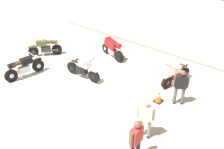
{
  "coord_description": "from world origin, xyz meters",
  "views": [
    {
      "loc": [
        7.61,
        -7.45,
        6.27
      ],
      "look_at": [
        1.67,
        -0.4,
        0.75
      ],
      "focal_mm": 38.01,
      "sensor_mm": 36.0,
      "label": 1
    }
  ],
  "objects_px": {
    "motorcycle_cream_vintage": "(177,74)",
    "traffic_cone": "(159,96)",
    "motorcycle_olive_vintage": "(45,48)",
    "motorcycle_black_cruiser": "(24,67)",
    "motorcycle_red_sportbike": "(112,48)",
    "person_in_red_shirt": "(136,139)",
    "motorcycle_silver_cruiser": "(82,68)",
    "person_in_white_shirt": "(146,117)",
    "person_in_black_shirt": "(181,85)"
  },
  "relations": [
    {
      "from": "motorcycle_cream_vintage",
      "to": "traffic_cone",
      "type": "relative_size",
      "value": 3.67
    },
    {
      "from": "motorcycle_olive_vintage",
      "to": "motorcycle_black_cruiser",
      "type": "bearing_deg",
      "value": 66.03
    },
    {
      "from": "motorcycle_red_sportbike",
      "to": "traffic_cone",
      "type": "distance_m",
      "value": 4.74
    },
    {
      "from": "motorcycle_cream_vintage",
      "to": "person_in_red_shirt",
      "type": "relative_size",
      "value": 1.2
    },
    {
      "from": "motorcycle_silver_cruiser",
      "to": "person_in_red_shirt",
      "type": "height_order",
      "value": "person_in_red_shirt"
    },
    {
      "from": "motorcycle_red_sportbike",
      "to": "person_in_white_shirt",
      "type": "xyz_separation_m",
      "value": [
        4.95,
        -4.12,
        0.3
      ]
    },
    {
      "from": "motorcycle_black_cruiser",
      "to": "person_in_white_shirt",
      "type": "relative_size",
      "value": 1.31
    },
    {
      "from": "motorcycle_black_cruiser",
      "to": "person_in_red_shirt",
      "type": "xyz_separation_m",
      "value": [
        7.26,
        -0.68,
        0.4
      ]
    },
    {
      "from": "motorcycle_black_cruiser",
      "to": "motorcycle_cream_vintage",
      "type": "bearing_deg",
      "value": -48.62
    },
    {
      "from": "motorcycle_red_sportbike",
      "to": "motorcycle_cream_vintage",
      "type": "height_order",
      "value": "motorcycle_red_sportbike"
    },
    {
      "from": "motorcycle_black_cruiser",
      "to": "motorcycle_olive_vintage",
      "type": "xyz_separation_m",
      "value": [
        -1.2,
        2.13,
        -0.03
      ]
    },
    {
      "from": "motorcycle_red_sportbike",
      "to": "person_in_white_shirt",
      "type": "relative_size",
      "value": 1.21
    },
    {
      "from": "motorcycle_red_sportbike",
      "to": "motorcycle_black_cruiser",
      "type": "height_order",
      "value": "motorcycle_red_sportbike"
    },
    {
      "from": "motorcycle_silver_cruiser",
      "to": "person_in_white_shirt",
      "type": "bearing_deg",
      "value": -20.91
    },
    {
      "from": "motorcycle_red_sportbike",
      "to": "motorcycle_olive_vintage",
      "type": "height_order",
      "value": "motorcycle_red_sportbike"
    },
    {
      "from": "person_in_black_shirt",
      "to": "person_in_red_shirt",
      "type": "relative_size",
      "value": 1.0
    },
    {
      "from": "motorcycle_black_cruiser",
      "to": "motorcycle_red_sportbike",
      "type": "bearing_deg",
      "value": -17.48
    },
    {
      "from": "motorcycle_red_sportbike",
      "to": "person_in_black_shirt",
      "type": "xyz_separation_m",
      "value": [
        4.99,
        -1.58,
        0.32
      ]
    },
    {
      "from": "motorcycle_olive_vintage",
      "to": "person_in_black_shirt",
      "type": "xyz_separation_m",
      "value": [
        8.15,
        0.78,
        0.43
      ]
    },
    {
      "from": "motorcycle_black_cruiser",
      "to": "person_in_black_shirt",
      "type": "height_order",
      "value": "person_in_black_shirt"
    },
    {
      "from": "person_in_white_shirt",
      "to": "person_in_red_shirt",
      "type": "xyz_separation_m",
      "value": [
        0.35,
        -1.05,
        0.02
      ]
    },
    {
      "from": "motorcycle_cream_vintage",
      "to": "person_in_white_shirt",
      "type": "height_order",
      "value": "person_in_white_shirt"
    },
    {
      "from": "motorcycle_olive_vintage",
      "to": "traffic_cone",
      "type": "bearing_deg",
      "value": 129.43
    },
    {
      "from": "person_in_black_shirt",
      "to": "person_in_white_shirt",
      "type": "relative_size",
      "value": 1.01
    },
    {
      "from": "person_in_white_shirt",
      "to": "person_in_red_shirt",
      "type": "height_order",
      "value": "person_in_red_shirt"
    },
    {
      "from": "motorcycle_red_sportbike",
      "to": "motorcycle_cream_vintage",
      "type": "xyz_separation_m",
      "value": [
        4.15,
        -0.16,
        -0.11
      ]
    },
    {
      "from": "person_in_black_shirt",
      "to": "traffic_cone",
      "type": "relative_size",
      "value": 3.05
    },
    {
      "from": "motorcycle_silver_cruiser",
      "to": "person_in_red_shirt",
      "type": "xyz_separation_m",
      "value": [
        4.94,
        -2.46,
        0.4
      ]
    },
    {
      "from": "motorcycle_black_cruiser",
      "to": "motorcycle_olive_vintage",
      "type": "distance_m",
      "value": 2.44
    },
    {
      "from": "motorcycle_olive_vintage",
      "to": "motorcycle_cream_vintage",
      "type": "bearing_deg",
      "value": 143.38
    },
    {
      "from": "motorcycle_cream_vintage",
      "to": "person_in_white_shirt",
      "type": "relative_size",
      "value": 1.22
    },
    {
      "from": "motorcycle_cream_vintage",
      "to": "motorcycle_olive_vintage",
      "type": "height_order",
      "value": "same"
    },
    {
      "from": "motorcycle_cream_vintage",
      "to": "traffic_cone",
      "type": "distance_m",
      "value": 1.86
    },
    {
      "from": "motorcycle_silver_cruiser",
      "to": "motorcycle_cream_vintage",
      "type": "height_order",
      "value": "motorcycle_silver_cruiser"
    },
    {
      "from": "motorcycle_red_sportbike",
      "to": "person_in_red_shirt",
      "type": "relative_size",
      "value": 1.19
    },
    {
      "from": "motorcycle_silver_cruiser",
      "to": "motorcycle_cream_vintage",
      "type": "bearing_deg",
      "value": 30.01
    },
    {
      "from": "person_in_black_shirt",
      "to": "person_in_red_shirt",
      "type": "bearing_deg",
      "value": 150.39
    },
    {
      "from": "person_in_black_shirt",
      "to": "person_in_white_shirt",
      "type": "distance_m",
      "value": 2.54
    },
    {
      "from": "motorcycle_silver_cruiser",
      "to": "motorcycle_cream_vintage",
      "type": "distance_m",
      "value": 4.57
    },
    {
      "from": "motorcycle_silver_cruiser",
      "to": "motorcycle_black_cruiser",
      "type": "bearing_deg",
      "value": -146.2
    },
    {
      "from": "motorcycle_cream_vintage",
      "to": "motorcycle_black_cruiser",
      "type": "bearing_deg",
      "value": -43.98
    },
    {
      "from": "motorcycle_red_sportbike",
      "to": "person_in_black_shirt",
      "type": "bearing_deg",
      "value": 178.48
    },
    {
      "from": "motorcycle_red_sportbike",
      "to": "motorcycle_olive_vintage",
      "type": "distance_m",
      "value": 3.95
    },
    {
      "from": "motorcycle_olive_vintage",
      "to": "traffic_cone",
      "type": "height_order",
      "value": "motorcycle_olive_vintage"
    },
    {
      "from": "motorcycle_black_cruiser",
      "to": "motorcycle_cream_vintage",
      "type": "distance_m",
      "value": 7.49
    },
    {
      "from": "person_in_black_shirt",
      "to": "traffic_cone",
      "type": "xyz_separation_m",
      "value": [
        -0.71,
        -0.42,
        -0.65
      ]
    },
    {
      "from": "person_in_black_shirt",
      "to": "person_in_red_shirt",
      "type": "xyz_separation_m",
      "value": [
        0.31,
        -3.59,
        0.0
      ]
    },
    {
      "from": "motorcycle_cream_vintage",
      "to": "motorcycle_silver_cruiser",
      "type": "bearing_deg",
      "value": -45.46
    },
    {
      "from": "motorcycle_black_cruiser",
      "to": "motorcycle_silver_cruiser",
      "type": "distance_m",
      "value": 2.92
    },
    {
      "from": "motorcycle_red_sportbike",
      "to": "person_in_black_shirt",
      "type": "distance_m",
      "value": 5.25
    }
  ]
}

